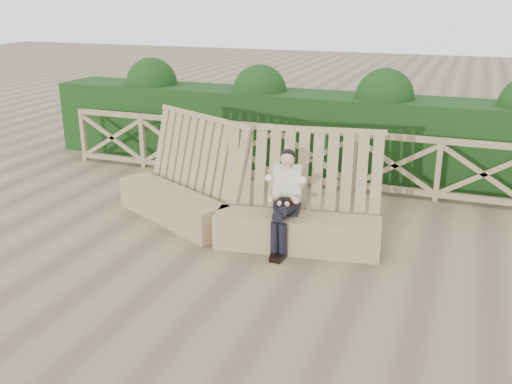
% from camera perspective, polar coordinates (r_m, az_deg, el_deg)
% --- Properties ---
extents(ground, '(60.00, 60.00, 0.00)m').
position_cam_1_polar(ground, '(7.42, -1.52, -7.48)').
color(ground, brown).
rests_on(ground, ground).
extents(bench, '(4.37, 1.72, 1.61)m').
position_cam_1_polar(bench, '(8.32, -2.27, -1.42)').
color(bench, '#8E7851').
rests_on(bench, ground).
extents(woman, '(0.41, 0.83, 1.39)m').
position_cam_1_polar(woman, '(7.69, 2.97, -0.40)').
color(woman, black).
rests_on(woman, ground).
extents(guardrail, '(10.10, 0.09, 1.10)m').
position_cam_1_polar(guardrail, '(10.34, 5.84, 3.45)').
color(guardrail, '#846B4C').
rests_on(guardrail, ground).
extents(hedge, '(12.00, 1.20, 1.50)m').
position_cam_1_polar(hedge, '(11.42, 7.46, 5.90)').
color(hedge, black).
rests_on(hedge, ground).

